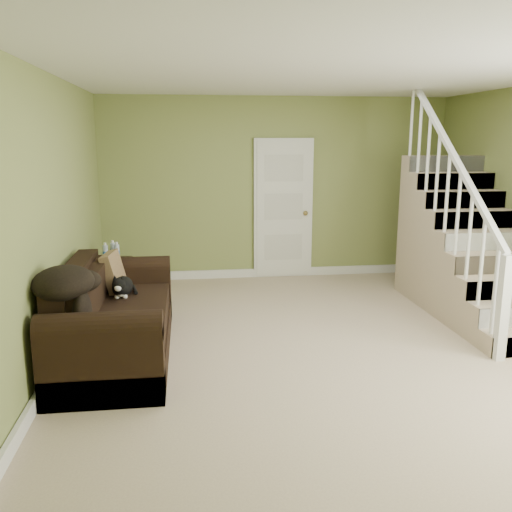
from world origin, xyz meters
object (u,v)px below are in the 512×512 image
object	(u,v)px
cat	(122,287)
banana	(136,323)
sofa	(112,322)
side_table	(114,280)

from	to	relation	value
cat	banana	xyz separation A→B (m)	(0.21, -0.91, -0.07)
sofa	cat	distance (m)	0.45
cat	banana	bearing A→B (deg)	-73.30
side_table	sofa	bearing A→B (deg)	-83.19
sofa	side_table	world-z (taller)	sofa
sofa	banana	xyz separation A→B (m)	(0.27, -0.54, 0.17)
banana	cat	bearing A→B (deg)	66.35
side_table	banana	world-z (taller)	side_table
sofa	side_table	size ratio (longest dim) A/B	2.86
side_table	banana	bearing A→B (deg)	-78.13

